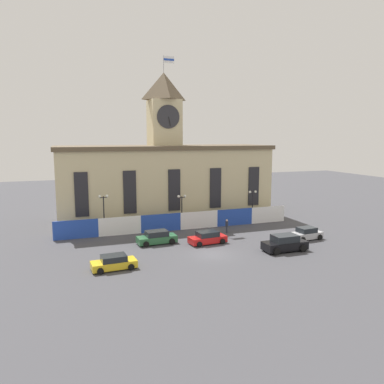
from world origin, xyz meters
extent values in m
plane|color=#424247|center=(0.00, 0.00, 0.00)|extent=(160.00, 160.00, 0.00)
cube|color=beige|center=(0.00, 19.07, 5.28)|extent=(31.23, 9.82, 10.55)
cube|color=brown|center=(0.00, 19.07, 10.85)|extent=(31.83, 10.42, 0.60)
cube|color=beige|center=(0.00, 19.07, 14.48)|extent=(4.37, 4.37, 6.65)
pyramid|color=brown|center=(0.00, 19.07, 19.77)|extent=(4.81, 4.81, 3.94)
cylinder|color=#2D2D33|center=(0.00, 16.83, 15.27)|extent=(3.32, 0.12, 3.32)
cube|color=black|center=(0.14, 16.75, 14.61)|extent=(0.39, 0.06, 1.35)
cylinder|color=#B2B2B7|center=(0.00, 19.07, 22.94)|extent=(0.10, 0.10, 2.40)
cube|color=white|center=(0.80, 19.07, 23.59)|extent=(1.60, 0.06, 1.00)
cube|color=#2347B2|center=(0.80, 19.03, 23.59)|extent=(1.60, 0.04, 0.28)
cube|color=#232328|center=(-12.49, 14.08, 5.07)|extent=(1.72, 0.16, 5.80)
cube|color=#232328|center=(-6.25, 14.08, 5.07)|extent=(1.72, 0.16, 5.80)
cube|color=#232328|center=(0.00, 14.08, 5.07)|extent=(1.72, 0.16, 5.80)
cube|color=#232328|center=(6.25, 14.08, 5.07)|extent=(1.72, 0.16, 5.80)
cube|color=#232328|center=(12.49, 14.08, 5.07)|extent=(1.72, 0.16, 5.80)
cube|color=#2347B2|center=(-13.47, 11.34, 1.17)|extent=(5.39, 0.12, 2.34)
cube|color=white|center=(-8.08, 11.34, 1.17)|extent=(5.39, 0.12, 2.34)
cube|color=#2347B2|center=(-2.69, 11.34, 1.17)|extent=(5.39, 0.12, 2.34)
cube|color=white|center=(2.69, 11.34, 1.17)|extent=(5.39, 0.12, 2.34)
cube|color=#2347B2|center=(8.08, 11.34, 1.17)|extent=(5.39, 0.12, 2.34)
cube|color=white|center=(13.47, 11.34, 1.17)|extent=(5.39, 0.12, 2.34)
cylinder|color=black|center=(-9.95, 12.14, 2.49)|extent=(0.14, 0.14, 4.98)
cube|color=black|center=(-9.95, 12.14, 4.83)|extent=(0.90, 0.08, 0.08)
sphere|color=white|center=(-10.40, 12.14, 5.01)|extent=(0.36, 0.36, 0.36)
sphere|color=white|center=(-9.50, 12.14, 5.01)|extent=(0.36, 0.36, 0.36)
cylinder|color=black|center=(0.47, 12.14, 2.21)|extent=(0.14, 0.14, 4.42)
cube|color=black|center=(0.47, 12.14, 4.27)|extent=(0.90, 0.08, 0.08)
sphere|color=white|center=(0.02, 12.14, 4.45)|extent=(0.36, 0.36, 0.36)
sphere|color=white|center=(0.92, 12.14, 4.45)|extent=(0.36, 0.36, 0.36)
cylinder|color=black|center=(11.31, 12.14, 2.24)|extent=(0.14, 0.14, 4.49)
cube|color=black|center=(11.31, 12.14, 4.34)|extent=(0.90, 0.08, 0.08)
sphere|color=white|center=(10.86, 12.14, 4.52)|extent=(0.36, 0.36, 0.36)
sphere|color=white|center=(11.76, 12.14, 4.52)|extent=(0.36, 0.36, 0.36)
cube|color=#2D663D|center=(-4.64, 5.96, 0.54)|extent=(4.70, 2.07, 0.77)
cube|color=#1E2328|center=(-4.64, 5.96, 1.24)|extent=(2.63, 1.81, 0.63)
cylinder|color=black|center=(-3.13, 6.96, 0.34)|extent=(0.70, 0.36, 0.68)
cylinder|color=black|center=(-3.02, 5.16, 0.34)|extent=(0.70, 0.36, 0.68)
cylinder|color=black|center=(-6.25, 6.77, 0.34)|extent=(0.70, 0.36, 0.68)
cylinder|color=black|center=(-6.14, 4.97, 0.34)|extent=(0.70, 0.36, 0.68)
cube|color=red|center=(1.00, 4.04, 0.50)|extent=(4.54, 2.18, 0.72)
cube|color=#1E2328|center=(1.00, 4.04, 1.16)|extent=(2.56, 1.86, 0.59)
cylinder|color=black|center=(2.41, 5.07, 0.32)|extent=(0.66, 0.38, 0.64)
cylinder|color=black|center=(2.57, 3.28, 0.32)|extent=(0.66, 0.38, 0.64)
cylinder|color=black|center=(-0.57, 4.80, 0.32)|extent=(0.66, 0.38, 0.64)
cylinder|color=black|center=(-0.41, 3.01, 0.32)|extent=(0.66, 0.38, 0.64)
cube|color=yellow|center=(-10.57, -1.01, 0.47)|extent=(4.31, 2.06, 0.67)
cube|color=#1E2328|center=(-10.57, -1.01, 1.08)|extent=(2.41, 1.80, 0.55)
cylinder|color=black|center=(-11.94, -2.00, 0.30)|extent=(0.61, 0.36, 0.59)
cylinder|color=black|center=(-12.05, -0.20, 0.30)|extent=(0.61, 0.36, 0.59)
cylinder|color=black|center=(-9.09, -1.82, 0.30)|extent=(0.61, 0.36, 0.59)
cylinder|color=black|center=(-9.20, -0.02, 0.30)|extent=(0.61, 0.36, 0.59)
cube|color=#B7B7BC|center=(13.07, 1.68, 0.52)|extent=(4.04, 2.06, 0.74)
cube|color=#1E2328|center=(13.07, 1.68, 1.20)|extent=(2.28, 1.76, 0.61)
cylinder|color=black|center=(14.31, 2.65, 0.33)|extent=(0.69, 0.37, 0.66)
cylinder|color=black|center=(14.48, 0.96, 0.33)|extent=(0.69, 0.37, 0.66)
cylinder|color=black|center=(11.67, 2.40, 0.33)|extent=(0.69, 0.37, 0.66)
cylinder|color=black|center=(11.84, 0.70, 0.33)|extent=(0.69, 0.37, 0.66)
cube|color=black|center=(7.91, -1.48, 0.62)|extent=(4.92, 2.05, 0.89)
cube|color=#1E2328|center=(7.91, -1.48, 1.44)|extent=(2.72, 1.87, 0.73)
cylinder|color=black|center=(9.57, -0.46, 0.40)|extent=(0.80, 0.37, 0.79)
cylinder|color=black|center=(9.59, -2.46, 0.40)|extent=(0.80, 0.37, 0.79)
cylinder|color=black|center=(6.24, -0.49, 0.40)|extent=(0.80, 0.37, 0.79)
cylinder|color=black|center=(6.26, -2.49, 0.40)|extent=(0.80, 0.37, 0.79)
cylinder|color=#282D3D|center=(5.20, 7.78, 0.42)|extent=(0.19, 0.19, 0.84)
cylinder|color=#282D3D|center=(5.31, 8.00, 0.42)|extent=(0.19, 0.19, 0.84)
cylinder|color=#282D3D|center=(5.25, 7.89, 1.17)|extent=(0.51, 0.51, 0.66)
sphere|color=beige|center=(5.25, 7.89, 1.64)|extent=(0.28, 0.28, 0.28)
camera|label=1|loc=(-14.95, -35.53, 12.36)|focal=35.00mm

